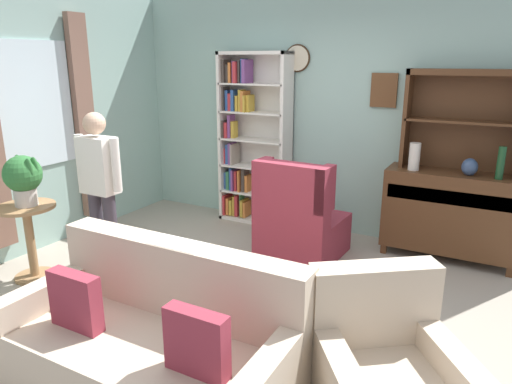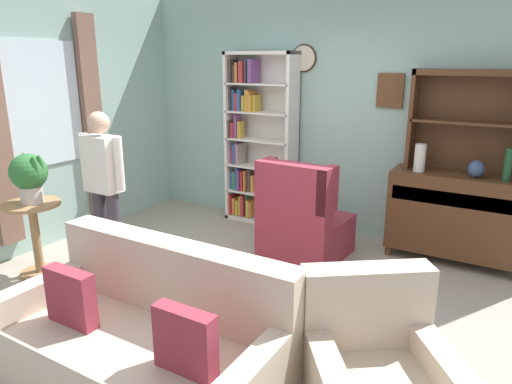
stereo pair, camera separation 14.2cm
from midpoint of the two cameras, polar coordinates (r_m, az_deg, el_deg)
ground_plane at (r=4.11m, az=-1.68°, el=-13.47°), size 5.40×4.60×0.02m
wall_back at (r=5.52m, az=10.25°, el=9.46°), size 5.00×0.09×2.80m
wall_left at (r=5.41m, az=-25.09°, el=8.03°), size 0.16×4.20×2.80m
area_rug at (r=3.79m, az=-1.54°, el=-15.97°), size 2.65×1.86×0.01m
bookshelf at (r=5.80m, az=0.67°, el=6.40°), size 0.90×0.30×2.10m
sideboard at (r=5.12m, az=24.10°, el=-2.49°), size 1.30×0.45×0.92m
sideboard_hutch at (r=5.02m, az=25.63°, el=9.32°), size 1.10×0.26×1.00m
vase_tall at (r=4.96m, az=20.25°, el=3.96°), size 0.11×0.11×0.28m
vase_round at (r=4.92m, az=26.15°, el=2.57°), size 0.15×0.15×0.17m
bottle_wine at (r=4.87m, az=29.25°, el=2.91°), size 0.07×0.07×0.31m
couch_floral at (r=3.06m, az=-11.76°, el=-18.00°), size 1.80×0.86×0.90m
wingback_chair at (r=4.82m, az=6.57°, el=-3.84°), size 0.82×0.84×1.05m
plant_stand at (r=4.85m, az=-24.74°, el=-4.35°), size 0.52×0.52×0.72m
potted_plant_large at (r=4.70m, az=-25.29°, el=1.96°), size 0.34×0.34×0.46m
person_reading at (r=4.53m, az=-17.33°, el=1.17°), size 0.52×0.20×1.56m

